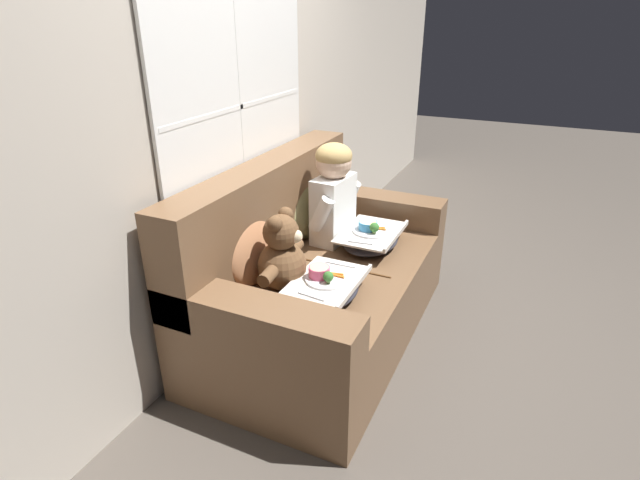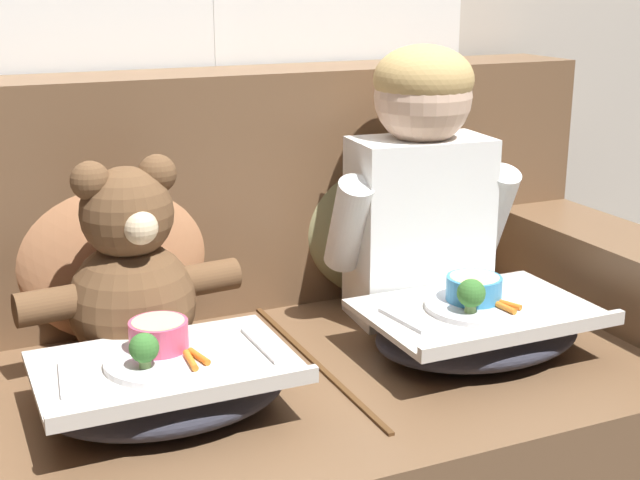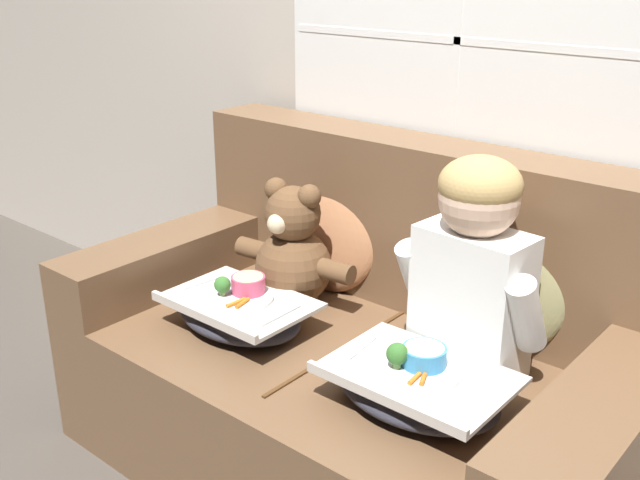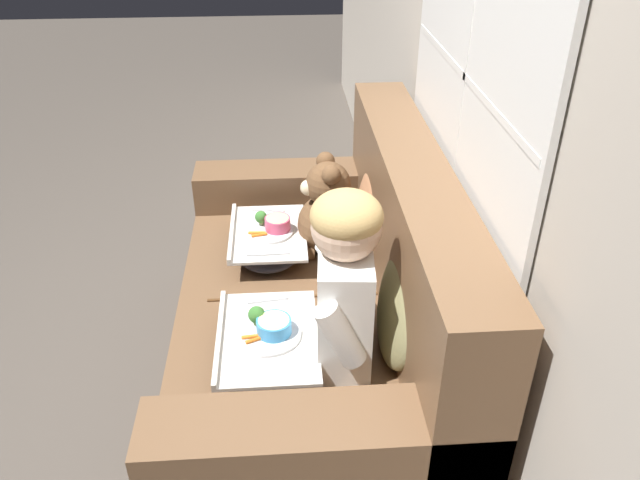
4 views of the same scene
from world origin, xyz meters
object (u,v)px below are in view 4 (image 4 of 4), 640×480
(child_figure, at_px, (345,273))
(lap_tray_child, at_px, (268,344))
(couch, at_px, (326,318))
(throw_pillow_behind_child, at_px, (403,304))
(lap_tray_teddy, at_px, (268,240))
(throw_pillow_behind_teddy, at_px, (374,206))
(teddy_bear, at_px, (327,213))

(child_figure, distance_m, lap_tray_child, 0.38)
(couch, height_order, throw_pillow_behind_child, couch)
(couch, xyz_separation_m, lap_tray_teddy, (-0.33, -0.22, 0.17))
(throw_pillow_behind_teddy, bearing_deg, teddy_bear, -89.84)
(lap_tray_teddy, bearing_deg, child_figure, 20.81)
(couch, xyz_separation_m, throw_pillow_behind_teddy, (-0.33, 0.22, 0.31))
(couch, distance_m, throw_pillow_behind_child, 0.51)
(child_figure, height_order, teddy_bear, child_figure)
(child_figure, xyz_separation_m, lap_tray_child, (-0.00, -0.25, -0.28))
(teddy_bear, distance_m, lap_tray_child, 0.71)
(teddy_bear, height_order, lap_tray_teddy, teddy_bear)
(couch, relative_size, teddy_bear, 3.83)
(throw_pillow_behind_teddy, xyz_separation_m, lap_tray_teddy, (-0.00, -0.44, -0.15))
(child_figure, bearing_deg, throw_pillow_behind_child, 89.97)
(throw_pillow_behind_teddy, bearing_deg, child_figure, -16.31)
(lap_tray_child, xyz_separation_m, lap_tray_teddy, (-0.66, 0.00, -0.00))
(throw_pillow_behind_child, distance_m, child_figure, 0.24)
(couch, distance_m, lap_tray_child, 0.43)
(throw_pillow_behind_teddy, bearing_deg, lap_tray_teddy, -90.05)
(throw_pillow_behind_teddy, height_order, lap_tray_teddy, throw_pillow_behind_teddy)
(throw_pillow_behind_teddy, xyz_separation_m, lap_tray_child, (0.66, -0.45, -0.15))
(child_figure, bearing_deg, teddy_bear, -179.59)
(teddy_bear, bearing_deg, child_figure, 0.41)
(throw_pillow_behind_child, distance_m, throw_pillow_behind_teddy, 0.66)
(couch, xyz_separation_m, teddy_bear, (-0.33, 0.02, 0.29))
(child_figure, bearing_deg, couch, -174.94)
(couch, distance_m, throw_pillow_behind_teddy, 0.51)
(throw_pillow_behind_child, bearing_deg, lap_tray_child, -90.08)
(couch, relative_size, lap_tray_teddy, 3.87)
(throw_pillow_behind_child, distance_m, lap_tray_teddy, 0.81)
(child_figure, relative_size, teddy_bear, 1.35)
(throw_pillow_behind_teddy, xyz_separation_m, child_figure, (0.66, -0.19, 0.14))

